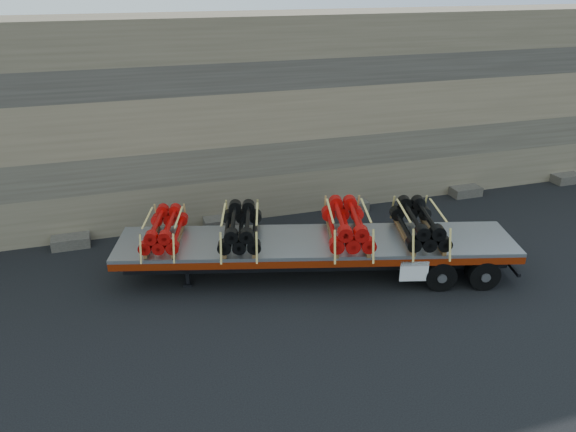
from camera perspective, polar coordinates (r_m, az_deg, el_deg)
The scene contains 7 objects.
ground at distance 16.82m, azimuth 6.60°, elevation -6.19°, with size 120.00×120.00×0.00m, color black.
rock_wall at distance 21.23m, azimuth -0.17°, elevation 10.51°, with size 44.00×3.00×7.00m, color #7A6B54.
trailer at distance 16.59m, azimuth 2.82°, elevation -4.21°, with size 11.51×2.21×1.15m, color #B4B7BC, non-canonical shape.
bundle_front at distance 16.39m, azimuth -12.45°, elevation -1.43°, with size 1.07×2.15×0.76m, color red, non-canonical shape.
bundle_midfront at distance 16.12m, azimuth -4.83°, elevation -1.23°, with size 1.16×2.33×0.82m, color black, non-canonical shape.
bundle_midrear at distance 16.24m, azimuth 6.04°, elevation -0.96°, with size 1.25×2.51×0.89m, color red, non-canonical shape.
bundle_rear at distance 16.67m, azimuth 13.19°, elevation -0.87°, with size 1.22×2.44×0.86m, color black, non-canonical shape.
Camera 1 is at (-6.25, -13.21, 8.32)m, focal length 35.00 mm.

